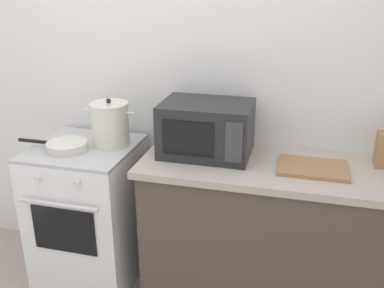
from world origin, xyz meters
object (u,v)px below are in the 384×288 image
Objects in this scene: stock_pot at (110,124)px; stove at (90,213)px; microwave at (207,129)px; cutting_board at (312,168)px; frying_pan at (66,146)px.

stove is at bearing -156.74° from stock_pot.
microwave is at bearing 1.24° from stock_pot.
stove is at bearing -179.95° from cutting_board.
stove is at bearing 50.10° from frying_pan.
microwave reaches higher than stove.
cutting_board is at bearing 0.05° from stove.
frying_pan is 1.40m from cutting_board.
cutting_board is (1.33, 0.00, 0.47)m from stove.
cutting_board is (0.59, -0.08, -0.14)m from microwave.
frying_pan is (-0.22, -0.15, -0.11)m from stock_pot.
stock_pot reaches higher than frying_pan.
microwave is (0.80, 0.16, 0.12)m from frying_pan.
stock_pot is 0.63× the size of microwave.
cutting_board is at bearing -7.54° from microwave.
frying_pan is 1.21× the size of cutting_board.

